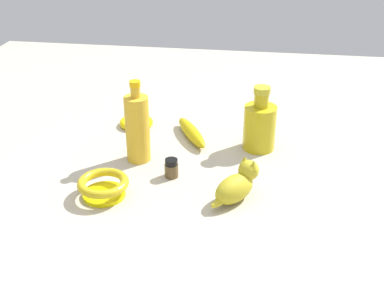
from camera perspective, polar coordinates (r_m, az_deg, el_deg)
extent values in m
plane|color=#BCB29E|center=(1.28, 0.00, -2.37)|extent=(2.00, 2.00, 0.00)
cylinder|color=brown|center=(1.23, -2.38, -3.06)|extent=(0.03, 0.03, 0.03)
cylinder|color=yellow|center=(1.22, -2.39, -2.45)|extent=(0.03, 0.03, 0.00)
cylinder|color=black|center=(1.21, -2.40, -2.08)|extent=(0.03, 0.03, 0.01)
cylinder|color=yellow|center=(1.18, -10.08, -5.68)|extent=(0.10, 0.10, 0.01)
torus|color=gold|center=(1.16, -10.20, -4.44)|extent=(0.12, 0.12, 0.02)
ellipsoid|color=#BEA70E|center=(1.41, -0.06, 1.35)|extent=(0.19, 0.12, 0.04)
cylinder|color=gold|center=(1.28, -6.29, 1.71)|extent=(0.06, 0.06, 0.18)
cylinder|color=gold|center=(1.23, -6.54, 5.98)|extent=(0.02, 0.02, 0.03)
cylinder|color=#F7B30B|center=(1.23, -6.59, 6.90)|extent=(0.03, 0.03, 0.01)
ellipsoid|color=gold|center=(1.13, 4.89, -5.15)|extent=(0.12, 0.11, 0.06)
sphere|color=gold|center=(1.15, 6.53, -3.02)|extent=(0.05, 0.05, 0.05)
cone|color=gold|center=(1.14, 6.07, -1.89)|extent=(0.02, 0.02, 0.02)
cone|color=gold|center=(1.13, 7.10, -2.37)|extent=(0.02, 0.02, 0.02)
ellipsoid|color=gold|center=(1.11, 3.12, -6.71)|extent=(0.05, 0.04, 0.02)
cylinder|color=gold|center=(1.35, 7.77, 1.88)|extent=(0.09, 0.09, 0.12)
cylinder|color=gold|center=(1.32, 7.99, 5.03)|extent=(0.04, 0.04, 0.04)
cylinder|color=gold|center=(1.31, 8.07, 6.16)|extent=(0.04, 0.04, 0.02)
torus|color=#E3C207|center=(1.50, -6.43, 2.47)|extent=(0.10, 0.10, 0.02)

